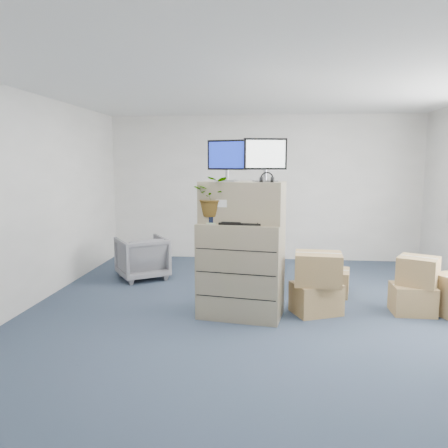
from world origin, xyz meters
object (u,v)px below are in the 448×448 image
Objects in this scene: monitor_left at (227,158)px; monitor_right at (265,157)px; keyboard at (241,223)px; office_chair at (142,256)px; water_bottle at (250,210)px; filing_cabinet_lower at (241,270)px; potted_plant at (213,202)px.

monitor_right is at bearing 11.73° from monitor_left.
keyboard is at bearing -26.66° from monitor_left.
monitor_left is at bearing 101.48° from office_chair.
office_chair is (-1.83, 1.59, -0.95)m from water_bottle.
monitor_left reaches higher than water_bottle.
filing_cabinet_lower is 2.34× the size of keyboard.
office_chair is (-1.39, 1.65, -1.05)m from potted_plant.
monitor_right is 1.63× the size of water_bottle.
water_bottle is at bearing 4.56° from monitor_left.
potted_plant reaches higher than office_chair.
monitor_left is 1.59× the size of water_bottle.
water_bottle is (0.10, -0.01, 0.74)m from filing_cabinet_lower.
filing_cabinet_lower is 2.39× the size of potted_plant.
monitor_left is 0.81m from keyboard.
filing_cabinet_lower is 0.61m from keyboard.
keyboard is at bearing -9.59° from potted_plant.
potted_plant reaches higher than filing_cabinet_lower.
filing_cabinet_lower is at bearing -0.89° from monitor_left.
water_bottle is 0.46m from potted_plant.
water_bottle reaches higher than office_chair.
monitor_left reaches higher than office_chair.
filing_cabinet_lower is at bearing 9.89° from potted_plant.
monitor_left reaches higher than keyboard.
monitor_right reaches higher than keyboard.
water_bottle is 2.61m from office_chair.
keyboard is 0.43m from potted_plant.
keyboard is (0.18, -0.18, -0.77)m from monitor_left.
filing_cabinet_lower is at bearing 176.73° from water_bottle.
monitor_left is at bearing 37.95° from potted_plant.
filing_cabinet_lower is 0.75m from water_bottle.
keyboard reaches higher than filing_cabinet_lower.
keyboard is 0.66× the size of office_chair.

